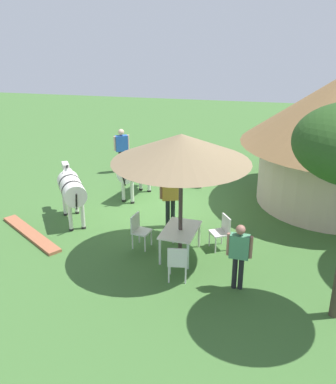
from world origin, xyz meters
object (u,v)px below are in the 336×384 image
patio_dining_table (180,232)px  patio_chair_west_end (222,230)px  patio_chair_east_end (139,229)px  patio_chair_near_lawn (177,261)px  zebra_by_umbrella (71,188)px  striped_lounge_chair (196,178)px  standing_watcher (122,146)px  guest_behind_table (170,194)px  shade_umbrella (181,148)px  zebra_nearest_camera (137,168)px  guest_beside_umbrella (239,251)px

patio_dining_table → patio_chair_west_end: patio_chair_west_end is taller
patio_chair_west_end → patio_chair_east_end: 2.16m
patio_chair_near_lawn → zebra_by_umbrella: 4.38m
striped_lounge_chair → patio_chair_near_lawn: bearing=98.7°
patio_dining_table → standing_watcher: standing_watcher is taller
guest_behind_table → standing_watcher: 5.00m
shade_umbrella → patio_chair_west_end: 2.59m
patio_chair_east_end → zebra_nearest_camera: zebra_nearest_camera is taller
patio_dining_table → guest_behind_table: guest_behind_table is taller
patio_chair_near_lawn → zebra_by_umbrella: size_ratio=0.48×
striped_lounge_chair → zebra_by_umbrella: zebra_by_umbrella is taller
patio_chair_near_lawn → standing_watcher: standing_watcher is taller
zebra_nearest_camera → striped_lounge_chair: bearing=54.9°
shade_umbrella → patio_chair_east_end: shade_umbrella is taller
zebra_by_umbrella → striped_lounge_chair: bearing=18.1°
patio_chair_east_end → patio_chair_near_lawn: bearing=54.5°
patio_chair_west_end → guest_beside_umbrella: size_ratio=0.57×
patio_chair_west_end → standing_watcher: bearing=8.5°
patio_chair_near_lawn → guest_beside_umbrella: bearing=-7.8°
shade_umbrella → patio_dining_table: 2.18m
guest_behind_table → standing_watcher: bearing=104.9°
striped_lounge_chair → zebra_by_umbrella: bearing=54.2°
shade_umbrella → zebra_nearest_camera: bearing=-150.4°
shade_umbrella → patio_chair_west_end: (-0.59, 1.00, -2.31)m
patio_chair_near_lawn → zebra_nearest_camera: size_ratio=0.43×
shade_umbrella → zebra_by_umbrella: size_ratio=1.77×
patio_chair_west_end → patio_chair_near_lawn: (1.74, -0.87, 0.00)m
striped_lounge_chair → zebra_nearest_camera: zebra_nearest_camera is taller
guest_beside_umbrella → standing_watcher: size_ratio=0.94×
guest_beside_umbrella → patio_chair_near_lawn: bearing=4.6°
zebra_nearest_camera → guest_beside_umbrella: bearing=-37.4°
patio_chair_west_end → zebra_nearest_camera: 4.30m
patio_chair_west_end → shade_umbrella: bearing=90.0°
patio_chair_near_lawn → striped_lounge_chair: bearing=87.2°
patio_chair_east_end → zebra_by_umbrella: (-1.13, -2.27, 0.51)m
patio_chair_east_end → zebra_by_umbrella: zebra_by_umbrella is taller
guest_beside_umbrella → striped_lounge_chair: 6.49m
shade_umbrella → zebra_by_umbrella: bearing=-112.1°
patio_chair_west_end → patio_chair_near_lawn: same height
patio_chair_near_lawn → standing_watcher: 7.71m
patio_chair_east_end → striped_lounge_chair: 4.85m
patio_chair_near_lawn → zebra_by_umbrella: zebra_by_umbrella is taller
patio_chair_east_end → striped_lounge_chair: (-4.77, 0.87, -0.27)m
patio_chair_near_lawn → zebra_nearest_camera: 5.24m
patio_chair_west_end → guest_behind_table: size_ratio=0.53×
patio_chair_east_end → shade_umbrella: bearing=90.0°
patio_chair_west_end → zebra_by_umbrella: size_ratio=0.48×
patio_chair_east_end → zebra_by_umbrella: size_ratio=0.48×
patio_dining_table → standing_watcher: bearing=-151.0°
patio_dining_table → zebra_by_umbrella: 3.70m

